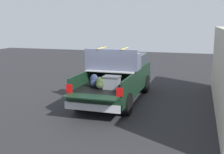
{
  "coord_description": "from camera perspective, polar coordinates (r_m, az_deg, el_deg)",
  "views": [
    {
      "loc": [
        -11.13,
        -3.26,
        3.22
      ],
      "look_at": [
        -0.6,
        0.0,
        1.1
      ],
      "focal_mm": 45.92,
      "sensor_mm": 36.0,
      "label": 1
    }
  ],
  "objects": [
    {
      "name": "ground_plane",
      "position": [
        12.04,
        0.85,
        -4.63
      ],
      "size": [
        40.0,
        40.0,
        0.0
      ],
      "primitive_type": "plane",
      "color": "#262628"
    },
    {
      "name": "pickup_truck",
      "position": [
        12.15,
        1.33,
        0.09
      ],
      "size": [
        6.05,
        2.08,
        2.23
      ],
      "color": "black",
      "rests_on": "ground_plane"
    },
    {
      "name": "building_facade",
      "position": [
        10.93,
        21.19,
        1.12
      ],
      "size": [
        8.75,
        0.36,
        3.01
      ],
      "primitive_type": "cube",
      "color": "beige",
      "rests_on": "ground_plane"
    }
  ]
}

